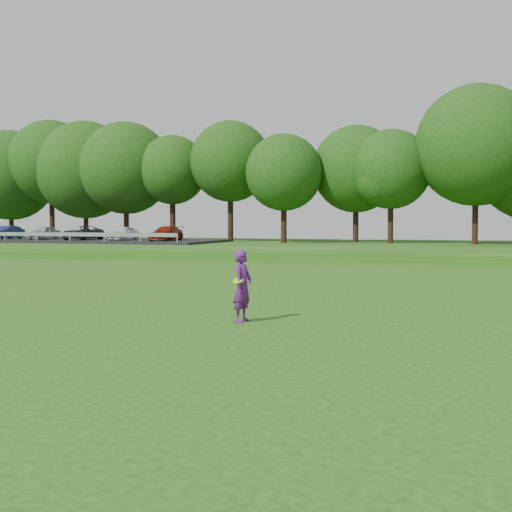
% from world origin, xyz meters
% --- Properties ---
extents(ground, '(140.00, 140.00, 0.00)m').
position_xyz_m(ground, '(0.00, 0.00, 0.00)').
color(ground, '#1C470D').
rests_on(ground, ground).
extents(berm, '(130.00, 30.00, 0.60)m').
position_xyz_m(berm, '(0.00, 34.00, 0.30)').
color(berm, '#1C470D').
rests_on(berm, ground).
extents(walking_path, '(130.00, 1.60, 0.04)m').
position_xyz_m(walking_path, '(0.00, 20.00, 0.02)').
color(walking_path, gray).
rests_on(walking_path, ground).
extents(treeline, '(104.00, 7.00, 15.00)m').
position_xyz_m(treeline, '(0.00, 38.00, 8.10)').
color(treeline, '#153F0E').
rests_on(treeline, berm).
extents(parking_lot, '(24.00, 9.00, 1.38)m').
position_xyz_m(parking_lot, '(-23.72, 32.81, 1.03)').
color(parking_lot, black).
rests_on(parking_lot, berm).
extents(woman, '(0.46, 0.65, 1.65)m').
position_xyz_m(woman, '(2.87, -1.31, 0.83)').
color(woman, '#641B7C').
rests_on(woman, ground).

